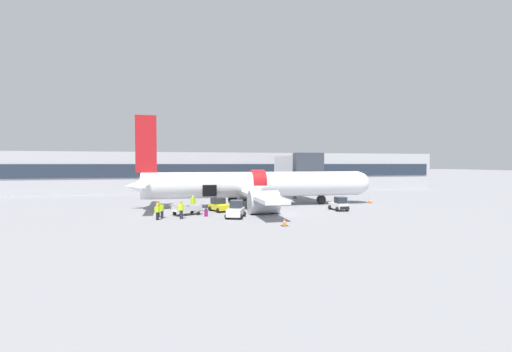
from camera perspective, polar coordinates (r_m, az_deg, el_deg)
ground_plane at (r=37.93m, az=3.55°, el=-6.29°), size 500.00×500.00×0.00m
terminal_strip at (r=69.47m, az=-4.15°, el=0.68°), size 86.90×8.18×7.63m
jet_bridge_stub at (r=53.23m, az=6.83°, el=1.63°), size 4.10×12.71×7.03m
airplane at (r=44.27m, az=-0.37°, el=-1.61°), size 32.22×26.45×11.33m
baggage_tug_lead at (r=41.54m, az=13.69°, el=-4.67°), size 1.88×2.75×1.62m
baggage_tug_mid at (r=35.13m, az=-3.39°, el=-5.75°), size 2.49×3.21×1.74m
baggage_tug_rear at (r=39.97m, az=-6.10°, el=-4.91°), size 2.68×3.28×1.51m
baggage_cart_loading at (r=37.63m, az=-11.42°, el=-5.62°), size 3.82×2.64×1.02m
ground_crew_loader_a at (r=40.00m, az=-10.42°, el=-4.48°), size 0.64×0.47×1.84m
ground_crew_loader_b at (r=35.85m, az=-15.40°, el=-5.49°), size 0.43×0.56×1.60m
ground_crew_driver at (r=36.73m, az=-15.99°, el=-5.22°), size 0.49×0.60×1.72m
ground_crew_supervisor at (r=35.00m, az=-12.36°, el=-5.48°), size 0.63×0.49×1.80m
ground_crew_helper at (r=34.93m, az=-16.12°, el=-5.70°), size 0.56×0.45×1.60m
suitcase_on_tarmac_upright at (r=36.21m, az=-8.32°, el=-6.14°), size 0.39×0.26×0.81m
safety_cone_nose at (r=50.54m, az=18.40°, el=-3.94°), size 0.62×0.62×0.66m
safety_cone_engine_left at (r=30.67m, az=4.77°, el=-7.70°), size 0.57×0.57×0.68m
safety_cone_wingtip at (r=38.85m, az=3.20°, el=-5.62°), size 0.47×0.47×0.68m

